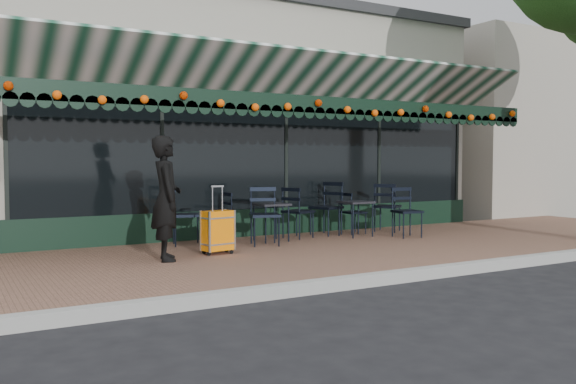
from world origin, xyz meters
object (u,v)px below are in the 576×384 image
cafe_table_b (271,207)px  chair_a_front (407,212)px  chair_b_right (298,212)px  chair_solo (187,216)px  woman (166,198)px  cafe_table_a (356,205)px  chair_a_right (354,213)px  chair_a_extra (387,207)px  chair_a_left (326,208)px  suitcase (218,231)px  chair_b_left (217,217)px  chair_b_front (265,216)px

cafe_table_b → chair_a_front: size_ratio=0.72×
chair_b_right → chair_solo: (-2.05, 0.12, 0.02)m
woman → chair_solo: bearing=-18.6°
cafe_table_a → chair_a_front: (0.72, -0.57, -0.12)m
woman → cafe_table_a: (3.86, 0.86, -0.29)m
cafe_table_a → chair_a_right: size_ratio=0.81×
cafe_table_a → chair_a_extra: size_ratio=0.67×
woman → chair_b_right: size_ratio=1.86×
chair_a_front → chair_b_right: bearing=161.7°
chair_a_right → chair_a_front: (0.52, -0.92, 0.06)m
cafe_table_b → woman: bearing=-154.7°
chair_a_left → chair_a_extra: (1.34, -0.14, -0.02)m
suitcase → chair_a_right: bearing=7.3°
chair_a_right → chair_b_left: (-2.70, 0.22, 0.03)m
chair_a_front → chair_b_front: size_ratio=0.95×
suitcase → cafe_table_a: bearing=2.2°
chair_a_extra → chair_b_right: (-2.03, -0.00, -0.01)m
woman → chair_a_front: woman is taller
chair_b_left → chair_solo: 0.61m
cafe_table_b → chair_solo: size_ratio=0.68×
cafe_table_b → chair_a_right: 1.88m
suitcase → chair_b_right: suitcase is taller
woman → chair_b_left: bearing=-31.5°
suitcase → chair_a_left: size_ratio=1.00×
cafe_table_a → chair_b_front: bearing=-174.3°
chair_b_right → cafe_table_a: bearing=-127.4°
suitcase → cafe_table_b: suitcase is taller
chair_a_left → cafe_table_a: bearing=15.8°
chair_b_right → chair_b_front: chair_b_front is taller
chair_a_left → chair_solo: (-2.75, -0.03, -0.02)m
chair_a_right → chair_a_front: chair_a_front is taller
cafe_table_b → chair_solo: 1.45m
woman → suitcase: 1.01m
woman → chair_solo: 1.57m
chair_a_left → chair_b_right: chair_a_left is taller
chair_a_extra → chair_b_left: size_ratio=1.12×
suitcase → chair_b_left: (0.53, 1.26, 0.09)m
woman → cafe_table_a: 3.97m
cafe_table_b → chair_a_extra: 2.66m
cafe_table_a → chair_solo: (-3.08, 0.45, -0.10)m
suitcase → chair_b_left: size_ratio=1.17×
chair_b_left → chair_solo: (-0.59, -0.13, 0.06)m
chair_a_right → chair_b_front: bearing=103.9°
chair_a_front → chair_b_front: (-2.70, 0.37, 0.03)m
chair_a_left → chair_b_right: (-0.70, -0.15, -0.04)m
chair_b_front → chair_solo: 1.28m
chair_a_left → chair_b_front: size_ratio=1.04×
chair_a_extra → suitcase: bearing=68.3°
cafe_table_b → chair_b_left: bearing=154.8°
chair_a_left → chair_b_right: bearing=-97.8°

